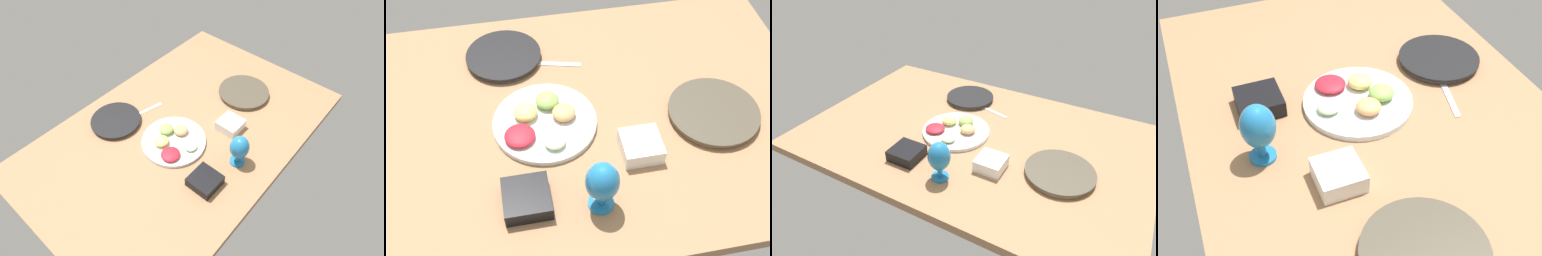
% 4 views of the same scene
% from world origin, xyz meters
% --- Properties ---
extents(ground_plane, '(1.60, 1.04, 0.04)m').
position_xyz_m(ground_plane, '(0.00, 0.00, -0.02)').
color(ground_plane, '#99704C').
extents(dinner_plate_left, '(0.26, 0.26, 0.02)m').
position_xyz_m(dinner_plate_left, '(-0.18, 0.30, 0.01)').
color(dinner_plate_left, '#4C4C51').
rests_on(dinner_plate_left, ground_plane).
extents(dinner_plate_right, '(0.29, 0.29, 0.03)m').
position_xyz_m(dinner_plate_right, '(0.44, -0.08, 0.01)').
color(dinner_plate_right, beige).
rests_on(dinner_plate_right, ground_plane).
extents(fruit_platter, '(0.32, 0.32, 0.06)m').
position_xyz_m(fruit_platter, '(-0.09, -0.02, 0.02)').
color(fruit_platter, silver).
rests_on(fruit_platter, ground_plane).
extents(hurricane_glass_blue, '(0.09, 0.09, 0.17)m').
position_xyz_m(hurricane_glass_blue, '(0.03, -0.33, 0.10)').
color(hurricane_glass_blue, '#2176B3').
rests_on(hurricane_glass_blue, ground_plane).
extents(square_bowl_black, '(0.13, 0.13, 0.05)m').
position_xyz_m(square_bowl_black, '(-0.17, -0.29, 0.03)').
color(square_bowl_black, black).
rests_on(square_bowl_black, ground_plane).
extents(square_bowl_white, '(0.11, 0.11, 0.05)m').
position_xyz_m(square_bowl_white, '(0.18, -0.18, 0.03)').
color(square_bowl_white, white).
rests_on(square_bowl_white, ground_plane).
extents(fork_by_left_plate, '(0.18, 0.06, 0.01)m').
position_xyz_m(fork_by_left_plate, '(-0.01, 0.24, 0.00)').
color(fork_by_left_plate, silver).
rests_on(fork_by_left_plate, ground_plane).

